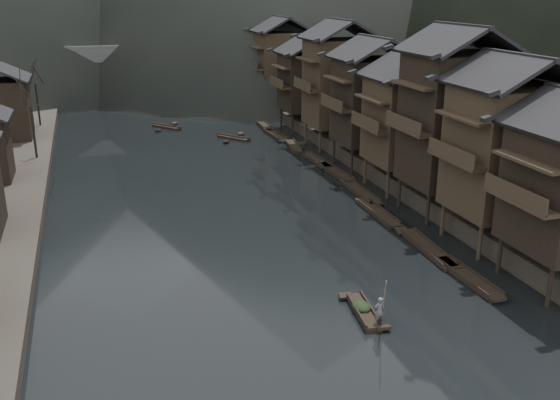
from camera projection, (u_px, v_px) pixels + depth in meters
name	position (u px, v px, depth m)	size (l,w,h in m)	color
water	(268.00, 266.00, 42.39)	(300.00, 300.00, 0.00)	black
right_bank	(427.00, 114.00, 88.07)	(40.00, 200.00, 1.80)	#2D2823
stilt_houses	(381.00, 86.00, 61.80)	(9.00, 67.60, 15.51)	black
bare_trees	(15.00, 121.00, 55.33)	(3.87, 62.20, 7.75)	black
moored_sampans	(334.00, 176.00, 61.71)	(2.55, 55.01, 0.47)	black
midriver_boats	(199.00, 132.00, 80.52)	(10.84, 13.51, 0.44)	black
stone_bridge	(149.00, 67.00, 105.76)	(40.00, 6.00, 9.00)	#4C4C4F
hero_sampan	(363.00, 311.00, 36.05)	(1.50, 4.67, 0.43)	black
cargo_heap	(362.00, 301.00, 36.06)	(1.01, 1.33, 0.61)	black
boatman	(380.00, 307.00, 34.32)	(0.61, 0.40, 1.67)	#5E5D60
bamboo_pole	(386.00, 258.00, 33.42)	(0.06, 0.06, 4.68)	#8C7A51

